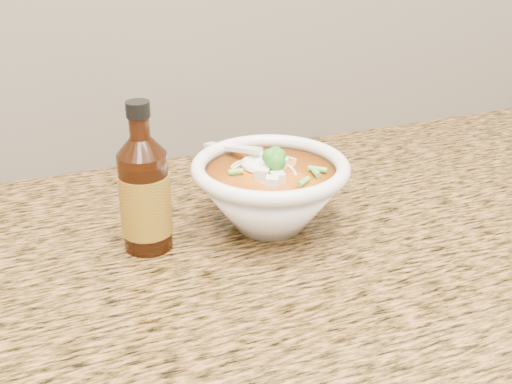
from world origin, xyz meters
name	(u,v)px	position (x,y,z in m)	size (l,w,h in m)	color
counter_slab	(209,263)	(0.00, 1.68, 0.88)	(4.00, 0.68, 0.04)	#995E38
soup_bowl	(270,193)	(0.10, 1.70, 0.95)	(0.21, 0.23, 0.11)	white
hot_sauce_bottle	(145,195)	(-0.07, 1.71, 0.97)	(0.08, 0.08, 0.19)	#3D1808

